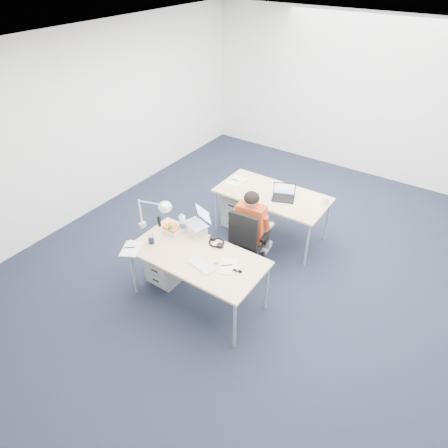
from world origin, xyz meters
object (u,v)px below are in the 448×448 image
object	(u,v)px
seated_person	(254,226)
water_bottle	(182,223)
drawer_pedestal_near	(168,260)
silver_laptop	(196,222)
book_stack	(172,230)
wireless_keyboard	(201,266)
sunglasses	(237,271)
drawer_pedestal_far	(240,208)
desk_lamp	(150,213)
dark_laptop	(284,192)
can_koozie	(151,239)
headphones	(217,242)
far_cup	(326,201)
bear_figurine	(170,229)
office_chair	(248,251)
desk_far	(272,197)
cordless_phone	(159,221)
desk_near	(197,258)
computer_mouse	(217,261)

from	to	relation	value
seated_person	water_bottle	size ratio (longest dim) A/B	4.68
drawer_pedestal_near	water_bottle	size ratio (longest dim) A/B	2.19
silver_laptop	book_stack	world-z (taller)	silver_laptop
seated_person	wireless_keyboard	size ratio (longest dim) A/B	3.71
silver_laptop	sunglasses	bearing A→B (deg)	-4.12
drawer_pedestal_far	sunglasses	size ratio (longest dim) A/B	4.98
desk_lamp	dark_laptop	world-z (taller)	desk_lamp
can_koozie	headphones	bearing A→B (deg)	33.93
drawer_pedestal_near	far_cup	bearing A→B (deg)	51.28
drawer_pedestal_near	bear_figurine	world-z (taller)	bear_figurine
dark_laptop	drawer_pedestal_near	bearing A→B (deg)	-139.66
book_stack	far_cup	xyz separation A→B (m)	(1.32, 1.69, 0.01)
dark_laptop	office_chair	bearing A→B (deg)	-116.79
seated_person	drawer_pedestal_far	size ratio (longest dim) A/B	2.14
desk_far	silver_laptop	world-z (taller)	silver_laptop
bear_figurine	cordless_phone	xyz separation A→B (m)	(-0.24, 0.06, -0.00)
far_cup	office_chair	bearing A→B (deg)	-122.53
office_chair	water_bottle	size ratio (longest dim) A/B	3.85
silver_laptop	dark_laptop	bearing A→B (deg)	85.49
seated_person	headphones	distance (m)	0.76
desk_far	book_stack	world-z (taller)	book_stack
desk_lamp	bear_figurine	bearing A→B (deg)	-5.70
silver_laptop	desk_near	bearing A→B (deg)	-32.90
desk_lamp	drawer_pedestal_near	bearing A→B (deg)	0.87
seated_person	bear_figurine	world-z (taller)	seated_person
bear_figurine	far_cup	bearing A→B (deg)	70.90
can_koozie	water_bottle	xyz separation A→B (m)	(0.16, 0.40, 0.07)
headphones	bear_figurine	size ratio (longest dim) A/B	1.63
headphones	bear_figurine	bearing A→B (deg)	-138.07
headphones	can_koozie	bearing A→B (deg)	-121.31
bear_figurine	dark_laptop	world-z (taller)	dark_laptop
computer_mouse	cordless_phone	size ratio (longest dim) A/B	0.57
far_cup	desk_far	bearing A→B (deg)	-167.14
silver_laptop	cordless_phone	xyz separation A→B (m)	(-0.46, -0.16, -0.09)
dark_laptop	desk_far	bearing A→B (deg)	147.85
drawer_pedestal_far	sunglasses	world-z (taller)	sunglasses
can_koozie	water_bottle	size ratio (longest dim) A/B	0.45
computer_mouse	can_koozie	size ratio (longest dim) A/B	0.74
drawer_pedestal_near	drawer_pedestal_far	world-z (taller)	same
drawer_pedestal_far	silver_laptop	bearing A→B (deg)	-81.51
desk_near	silver_laptop	xyz separation A→B (m)	(-0.29, 0.35, 0.20)
bear_figurine	desk_lamp	world-z (taller)	desk_lamp
desk_near	wireless_keyboard	size ratio (longest dim) A/B	5.05
desk_far	water_bottle	xyz separation A→B (m)	(-0.50, -1.43, 0.17)
seated_person	drawer_pedestal_near	bearing A→B (deg)	-135.93
headphones	book_stack	xyz separation A→B (m)	(-0.58, -0.13, 0.03)
book_stack	far_cup	bearing A→B (deg)	52.01
office_chair	dark_laptop	size ratio (longest dim) A/B	3.12
bear_figurine	sunglasses	world-z (taller)	bear_figurine
water_bottle	sunglasses	xyz separation A→B (m)	(0.98, -0.26, -0.11)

